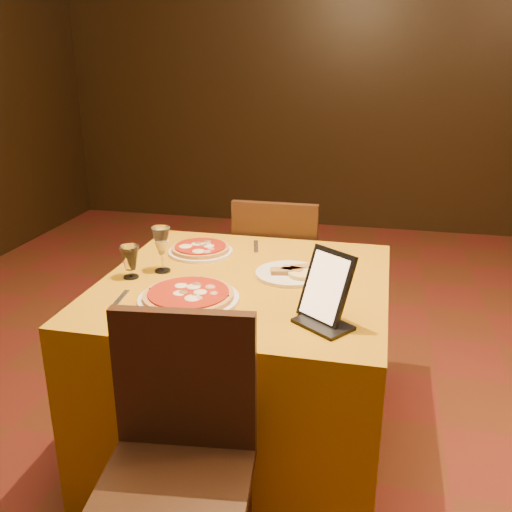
% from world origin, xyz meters
% --- Properties ---
extents(floor, '(6.00, 7.00, 0.01)m').
position_xyz_m(floor, '(0.00, 0.00, -0.01)').
color(floor, '#5E2D19').
rests_on(floor, ground).
extents(wall_back, '(6.00, 0.01, 2.80)m').
position_xyz_m(wall_back, '(0.00, 3.50, 1.40)').
color(wall_back, black).
rests_on(wall_back, floor).
extents(main_table, '(1.10, 1.10, 0.75)m').
position_xyz_m(main_table, '(-0.46, 0.15, 0.38)').
color(main_table, '#B27C0B').
rests_on(main_table, floor).
extents(chair_main_near, '(0.51, 0.51, 0.91)m').
position_xyz_m(chair_main_near, '(-0.46, -0.68, 0.46)').
color(chair_main_near, black).
rests_on(chair_main_near, floor).
extents(chair_main_far, '(0.37, 0.37, 0.91)m').
position_xyz_m(chair_main_far, '(-0.46, 0.94, 0.46)').
color(chair_main_far, black).
rests_on(chair_main_far, floor).
extents(pizza_near, '(0.36, 0.36, 0.03)m').
position_xyz_m(pizza_near, '(-0.61, -0.08, 0.77)').
color(pizza_near, white).
rests_on(pizza_near, main_table).
extents(pizza_far, '(0.28, 0.28, 0.03)m').
position_xyz_m(pizza_far, '(-0.73, 0.41, 0.77)').
color(pizza_far, white).
rests_on(pizza_far, main_table).
extents(cutlet_dish, '(0.27, 0.27, 0.03)m').
position_xyz_m(cutlet_dish, '(-0.30, 0.24, 0.76)').
color(cutlet_dish, white).
rests_on(cutlet_dish, main_table).
extents(wine_glass, '(0.09, 0.09, 0.19)m').
position_xyz_m(wine_glass, '(-0.81, 0.17, 0.84)').
color(wine_glass, '#FDFF90').
rests_on(wine_glass, main_table).
extents(water_glass, '(0.08, 0.08, 0.13)m').
position_xyz_m(water_glass, '(-0.91, 0.08, 0.81)').
color(water_glass, silver).
rests_on(water_glass, main_table).
extents(tablet, '(0.20, 0.18, 0.23)m').
position_xyz_m(tablet, '(-0.12, -0.13, 0.87)').
color(tablet, black).
rests_on(tablet, main_table).
extents(knife, '(0.05, 0.19, 0.01)m').
position_xyz_m(knife, '(-0.48, -0.07, 0.75)').
color(knife, silver).
rests_on(knife, main_table).
extents(fork_near, '(0.04, 0.18, 0.01)m').
position_xyz_m(fork_near, '(-0.85, -0.14, 0.75)').
color(fork_near, silver).
rests_on(fork_near, main_table).
extents(fork_far, '(0.06, 0.17, 0.01)m').
position_xyz_m(fork_far, '(-0.51, 0.55, 0.75)').
color(fork_far, '#B1B0B7').
rests_on(fork_far, main_table).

